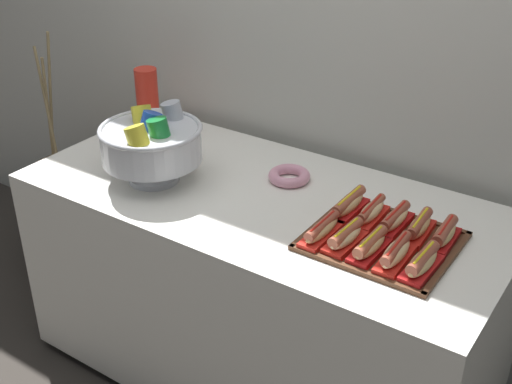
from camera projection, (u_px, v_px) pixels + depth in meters
name	position (u px, v px, depth m)	size (l,w,h in m)	color
ground_plane	(261.00, 372.00, 2.53)	(10.00, 10.00, 0.00)	#38332D
buffet_table	(262.00, 286.00, 2.33)	(1.59, 0.74, 0.76)	white
floor_vase	(80.00, 218.00, 3.05)	(0.50, 0.50, 1.09)	brown
serving_tray	(382.00, 242.00, 1.91)	(0.41, 0.36, 0.01)	#56331E
hot_dog_0	(322.00, 230.00, 1.91)	(0.06, 0.18, 0.06)	red
hot_dog_1	(345.00, 237.00, 1.87)	(0.07, 0.16, 0.06)	red
hot_dog_2	(370.00, 246.00, 1.83)	(0.07, 0.17, 0.06)	#B21414
hot_dog_3	(396.00, 254.00, 1.80)	(0.07, 0.17, 0.06)	red
hot_dog_4	(422.00, 263.00, 1.76)	(0.07, 0.17, 0.06)	red
hot_dog_5	(348.00, 205.00, 2.03)	(0.06, 0.18, 0.06)	red
hot_dog_6	(371.00, 213.00, 1.99)	(0.06, 0.17, 0.06)	red
hot_dog_7	(395.00, 220.00, 1.95)	(0.06, 0.17, 0.06)	#B21414
hot_dog_8	(419.00, 227.00, 1.92)	(0.07, 0.16, 0.06)	red
hot_dog_9	(444.00, 235.00, 1.88)	(0.07, 0.16, 0.06)	#B21414
punch_bowl	(152.00, 142.00, 2.19)	(0.34, 0.34, 0.25)	silver
cup_stack	(147.00, 99.00, 2.59)	(0.09, 0.09, 0.24)	red
donut	(289.00, 176.00, 2.24)	(0.14, 0.14, 0.04)	pink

